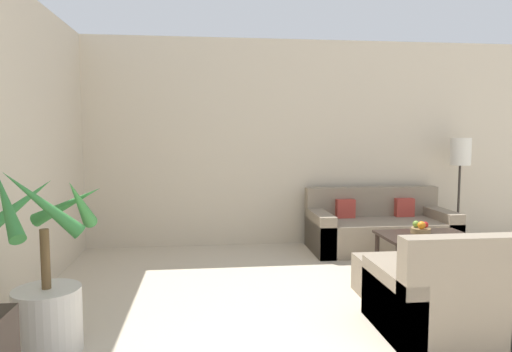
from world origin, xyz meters
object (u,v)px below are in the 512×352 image
at_px(fruit_bowl, 421,231).
at_px(apple_red, 425,225).
at_px(apple_green, 416,224).
at_px(orange_fruit, 422,225).
at_px(ottoman, 388,276).
at_px(sofa_loveseat, 379,229).
at_px(coffee_table, 426,240).
at_px(potted_palm, 47,291).
at_px(floor_lamp, 460,159).
at_px(armchair, 442,299).

xyz_separation_m(fruit_bowl, apple_red, (0.06, 0.01, 0.06)).
distance_m(fruit_bowl, apple_green, 0.08).
height_order(orange_fruit, ottoman, orange_fruit).
bearing_deg(apple_red, apple_green, 163.82).
bearing_deg(sofa_loveseat, apple_red, -80.03).
height_order(apple_red, orange_fruit, orange_fruit).
height_order(coffee_table, apple_green, apple_green).
xyz_separation_m(coffee_table, apple_red, (0.04, 0.10, 0.14)).
xyz_separation_m(coffee_table, ottoman, (-0.67, -0.61, -0.18)).
height_order(potted_palm, apple_green, potted_palm).
distance_m(potted_palm, fruit_bowl, 3.68).
height_order(floor_lamp, coffee_table, floor_lamp).
height_order(sofa_loveseat, apple_red, sofa_loveseat).
relative_size(potted_palm, fruit_bowl, 6.25).
distance_m(coffee_table, ottoman, 0.92).
relative_size(potted_palm, coffee_table, 1.36).
relative_size(apple_red, armchair, 0.07).
distance_m(coffee_table, armchair, 1.55).
xyz_separation_m(sofa_loveseat, coffee_table, (0.12, -0.99, 0.10)).
height_order(floor_lamp, apple_red, floor_lamp).
bearing_deg(armchair, fruit_bowl, 69.09).
relative_size(coffee_table, armchair, 1.04).
distance_m(potted_palm, apple_green, 3.67).
relative_size(apple_green, orange_fruit, 0.88).
bearing_deg(coffee_table, ottoman, -137.59).
height_order(apple_red, armchair, armchair).
relative_size(sofa_loveseat, apple_red, 26.95).
relative_size(potted_palm, floor_lamp, 0.90).
bearing_deg(apple_green, ottoman, -129.80).
xyz_separation_m(floor_lamp, orange_fruit, (-1.03, -1.05, -0.65)).
bearing_deg(fruit_bowl, ottoman, -132.94).
bearing_deg(apple_green, coffee_table, -67.31).
bearing_deg(ottoman, apple_green, 50.20).
relative_size(floor_lamp, apple_red, 21.52).
height_order(potted_palm, orange_fruit, potted_palm).
distance_m(sofa_loveseat, apple_green, 0.90).
relative_size(potted_palm, apple_green, 17.63).
relative_size(orange_fruit, ottoman, 0.15).
bearing_deg(floor_lamp, apple_green, -137.54).
xyz_separation_m(floor_lamp, armchair, (-1.60, -2.52, -0.89)).
distance_m(potted_palm, coffee_table, 3.67).
bearing_deg(sofa_loveseat, potted_palm, -143.77).
bearing_deg(ottoman, apple_red, 45.14).
bearing_deg(fruit_bowl, orange_fruit, -107.17).
distance_m(fruit_bowl, orange_fruit, 0.08).
xyz_separation_m(sofa_loveseat, orange_fruit, (0.08, -0.95, 0.24)).
distance_m(floor_lamp, armchair, 3.11).
distance_m(coffee_table, apple_green, 0.20).
relative_size(sofa_loveseat, floor_lamp, 1.25).
height_order(potted_palm, ottoman, potted_palm).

